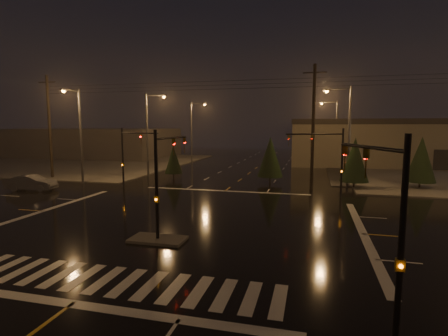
# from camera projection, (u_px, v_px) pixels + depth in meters

# --- Properties ---
(ground) EXTENTS (140.00, 140.00, 0.00)m
(ground) POSITION_uv_depth(u_px,v_px,m) (184.00, 221.00, 22.80)
(ground) COLOR black
(ground) RESTS_ON ground
(sidewalk_nw) EXTENTS (36.00, 36.00, 0.12)m
(sidewalk_nw) POSITION_uv_depth(u_px,v_px,m) (80.00, 162.00, 58.99)
(sidewalk_nw) COLOR #474540
(sidewalk_nw) RESTS_ON ground
(median_island) EXTENTS (3.00, 1.60, 0.15)m
(median_island) POSITION_uv_depth(u_px,v_px,m) (158.00, 239.00, 18.94)
(median_island) COLOR #474540
(median_island) RESTS_ON ground
(crosswalk) EXTENTS (15.00, 2.60, 0.01)m
(crosswalk) POSITION_uv_depth(u_px,v_px,m) (105.00, 280.00, 14.14)
(crosswalk) COLOR beige
(crosswalk) RESTS_ON ground
(stop_bar_near) EXTENTS (16.00, 0.50, 0.01)m
(stop_bar_near) POSITION_uv_depth(u_px,v_px,m) (72.00, 304.00, 12.22)
(stop_bar_near) COLOR beige
(stop_bar_near) RESTS_ON ground
(stop_bar_far) EXTENTS (16.00, 0.50, 0.01)m
(stop_bar_far) POSITION_uv_depth(u_px,v_px,m) (225.00, 191.00, 33.38)
(stop_bar_far) COLOR beige
(stop_bar_far) RESTS_ON ground
(commercial_block) EXTENTS (30.00, 18.00, 5.60)m
(commercial_block) POSITION_uv_depth(u_px,v_px,m) (96.00, 142.00, 71.43)
(commercial_block) COLOR #3F3938
(commercial_block) RESTS_ON ground
(signal_mast_median) EXTENTS (0.25, 4.59, 6.00)m
(signal_mast_median) POSITION_uv_depth(u_px,v_px,m) (163.00, 170.00, 19.39)
(signal_mast_median) COLOR black
(signal_mast_median) RESTS_ON ground
(signal_mast_ne) EXTENTS (4.84, 1.86, 6.00)m
(signal_mast_ne) POSITION_uv_depth(u_px,v_px,m) (330.00, 154.00, 29.77)
(signal_mast_ne) COLOR black
(signal_mast_ne) RESTS_ON ground
(signal_mast_nw) EXTENTS (4.84, 1.86, 6.00)m
(signal_mast_nw) POSITION_uv_depth(u_px,v_px,m) (130.00, 150.00, 34.42)
(signal_mast_nw) COLOR black
(signal_mast_nw) RESTS_ON ground
(signal_mast_se) EXTENTS (1.55, 3.87, 6.00)m
(signal_mast_se) POSITION_uv_depth(u_px,v_px,m) (387.00, 209.00, 10.47)
(signal_mast_se) COLOR black
(signal_mast_se) RESTS_ON ground
(streetlight_1) EXTENTS (2.77, 0.32, 10.00)m
(streetlight_1) POSITION_uv_depth(u_px,v_px,m) (149.00, 129.00, 42.15)
(streetlight_1) COLOR #38383A
(streetlight_1) RESTS_ON ground
(streetlight_2) EXTENTS (2.77, 0.32, 10.00)m
(streetlight_2) POSITION_uv_depth(u_px,v_px,m) (193.00, 128.00, 57.55)
(streetlight_2) COLOR #38383A
(streetlight_2) RESTS_ON ground
(streetlight_3) EXTENTS (2.77, 0.32, 10.00)m
(streetlight_3) POSITION_uv_depth(u_px,v_px,m) (346.00, 130.00, 34.76)
(streetlight_3) COLOR #38383A
(streetlight_3) RESTS_ON ground
(streetlight_4) EXTENTS (2.77, 0.32, 10.00)m
(streetlight_4) POSITION_uv_depth(u_px,v_px,m) (334.00, 128.00, 54.00)
(streetlight_4) COLOR #38383A
(streetlight_4) RESTS_ON ground
(streetlight_5) EXTENTS (0.32, 2.77, 10.00)m
(streetlight_5) POSITION_uv_depth(u_px,v_px,m) (78.00, 130.00, 36.77)
(streetlight_5) COLOR #38383A
(streetlight_5) RESTS_ON ground
(utility_pole_0) EXTENTS (2.20, 0.32, 12.00)m
(utility_pole_0) POSITION_uv_depth(u_px,v_px,m) (49.00, 126.00, 40.91)
(utility_pole_0) COLOR black
(utility_pole_0) RESTS_ON ground
(utility_pole_1) EXTENTS (2.20, 0.32, 12.00)m
(utility_pole_1) POSITION_uv_depth(u_px,v_px,m) (313.00, 127.00, 33.58)
(utility_pole_1) COLOR black
(utility_pole_1) RESTS_ON ground
(conifer_0) EXTENTS (2.78, 2.78, 5.04)m
(conifer_0) POSITION_uv_depth(u_px,v_px,m) (355.00, 160.00, 34.44)
(conifer_0) COLOR black
(conifer_0) RESTS_ON ground
(conifer_1) EXTENTS (2.86, 2.86, 5.16)m
(conifer_1) POSITION_uv_depth(u_px,v_px,m) (421.00, 159.00, 34.28)
(conifer_1) COLOR black
(conifer_1) RESTS_ON ground
(conifer_3) EXTENTS (2.03, 2.03, 3.88)m
(conifer_3) POSITION_uv_depth(u_px,v_px,m) (173.00, 160.00, 40.48)
(conifer_3) COLOR black
(conifer_3) RESTS_ON ground
(conifer_4) EXTENTS (2.77, 2.77, 5.02)m
(conifer_4) POSITION_uv_depth(u_px,v_px,m) (270.00, 157.00, 37.73)
(conifer_4) COLOR black
(conifer_4) RESTS_ON ground
(car_crossing) EXTENTS (4.72, 2.27, 1.49)m
(car_crossing) POSITION_uv_depth(u_px,v_px,m) (32.00, 183.00, 33.61)
(car_crossing) COLOR #53555A
(car_crossing) RESTS_ON ground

